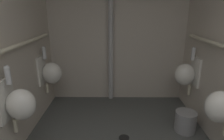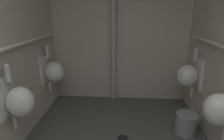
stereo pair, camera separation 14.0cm
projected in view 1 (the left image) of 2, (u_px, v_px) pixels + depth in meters
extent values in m
cube|color=beige|center=(117.00, 28.00, 3.36)|extent=(2.51, 0.06, 2.62)
ellipsoid|color=silver|center=(21.00, 105.00, 2.02)|extent=(0.30, 0.26, 0.34)
cube|color=silver|center=(6.00, 100.00, 2.00)|extent=(0.03, 0.30, 0.44)
cylinder|color=silver|center=(8.00, 77.00, 1.93)|extent=(0.06, 0.06, 0.16)
sphere|color=silver|center=(7.00, 68.00, 1.90)|extent=(0.06, 0.06, 0.06)
cylinder|color=beige|center=(15.00, 125.00, 2.09)|extent=(0.04, 0.04, 0.16)
ellipsoid|color=silver|center=(52.00, 73.00, 3.02)|extent=(0.30, 0.26, 0.34)
cube|color=silver|center=(42.00, 70.00, 3.00)|extent=(0.03, 0.30, 0.44)
cylinder|color=silver|center=(44.00, 54.00, 2.92)|extent=(0.06, 0.06, 0.16)
sphere|color=silver|center=(44.00, 48.00, 2.90)|extent=(0.06, 0.06, 0.06)
cylinder|color=beige|center=(47.00, 88.00, 3.09)|extent=(0.04, 0.04, 0.16)
ellipsoid|color=silver|center=(220.00, 107.00, 1.97)|extent=(0.30, 0.26, 0.34)
ellipsoid|color=silver|center=(185.00, 75.00, 2.94)|extent=(0.30, 0.26, 0.34)
cube|color=silver|center=(195.00, 72.00, 2.93)|extent=(0.03, 0.30, 0.44)
cylinder|color=silver|center=(193.00, 55.00, 2.85)|extent=(0.06, 0.06, 0.16)
sphere|color=silver|center=(194.00, 49.00, 2.83)|extent=(0.06, 0.06, 0.06)
cylinder|color=beige|center=(189.00, 90.00, 3.02)|extent=(0.04, 0.04, 0.16)
cylinder|color=beige|center=(1.00, 52.00, 1.84)|extent=(0.05, 2.52, 0.05)
sphere|color=beige|center=(46.00, 35.00, 3.04)|extent=(0.06, 0.06, 0.06)
sphere|color=beige|center=(191.00, 36.00, 2.97)|extent=(0.06, 0.06, 0.06)
cylinder|color=#B2B2B2|center=(111.00, 28.00, 3.25)|extent=(0.09, 0.09, 2.57)
cylinder|color=black|center=(124.00, 138.00, 2.54)|extent=(0.14, 0.14, 0.01)
cylinder|color=gray|center=(185.00, 121.00, 2.65)|extent=(0.28, 0.28, 0.29)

